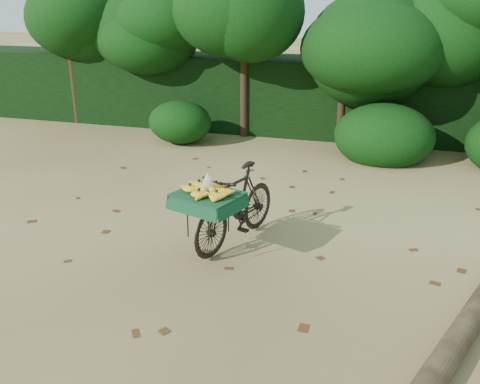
% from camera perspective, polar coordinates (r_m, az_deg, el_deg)
% --- Properties ---
extents(ground, '(80.00, 80.00, 0.00)m').
position_cam_1_polar(ground, '(7.12, 2.05, -5.12)').
color(ground, tan).
rests_on(ground, ground).
extents(vendor_bicycle, '(1.15, 1.91, 1.08)m').
position_cam_1_polar(vendor_bicycle, '(6.75, -0.59, -1.49)').
color(vendor_bicycle, black).
rests_on(vendor_bicycle, ground).
extents(fallen_log, '(1.46, 3.16, 0.24)m').
position_cam_1_polar(fallen_log, '(5.74, 24.59, -12.71)').
color(fallen_log, brown).
rests_on(fallen_log, ground).
extents(hedge_backdrop, '(26.00, 1.80, 1.80)m').
position_cam_1_polar(hedge_backdrop, '(12.80, 9.53, 10.53)').
color(hedge_backdrop, black).
rests_on(hedge_backdrop, ground).
extents(tree_row, '(14.50, 2.00, 4.00)m').
position_cam_1_polar(tree_row, '(11.97, 6.11, 15.33)').
color(tree_row, black).
rests_on(tree_row, ground).
extents(bush_clumps, '(8.80, 1.70, 0.90)m').
position_cam_1_polar(bush_clumps, '(10.89, 10.54, 6.27)').
color(bush_clumps, black).
rests_on(bush_clumps, ground).
extents(leaf_litter, '(7.00, 7.30, 0.01)m').
position_cam_1_polar(leaf_litter, '(7.69, 3.30, -3.06)').
color(leaf_litter, '#4E2C15').
rests_on(leaf_litter, ground).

